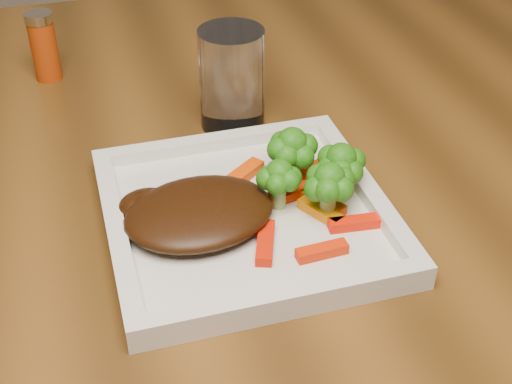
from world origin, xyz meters
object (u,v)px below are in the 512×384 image
object	(u,v)px
steak	(199,213)
drinking_glass	(232,79)
spice_shaker	(44,47)
dining_table	(77,370)
plate	(246,219)

from	to	relation	value
steak	drinking_glass	distance (m)	0.21
steak	spice_shaker	world-z (taller)	spice_shaker
spice_shaker	drinking_glass	xyz separation A→B (m)	(0.21, -0.18, 0.01)
spice_shaker	steak	bearing A→B (deg)	-71.75
drinking_glass	dining_table	bearing A→B (deg)	179.75
dining_table	spice_shaker	size ratio (longest dim) A/B	17.39
plate	spice_shaker	distance (m)	0.41
plate	drinking_glass	size ratio (longest dim) A/B	2.25
dining_table	steak	world-z (taller)	steak
dining_table	steak	xyz separation A→B (m)	(0.16, -0.19, 0.40)
dining_table	plate	world-z (taller)	plate
steak	drinking_glass	world-z (taller)	drinking_glass
dining_table	drinking_glass	world-z (taller)	drinking_glass
steak	plate	bearing A→B (deg)	4.50
plate	drinking_glass	bearing A→B (deg)	79.39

